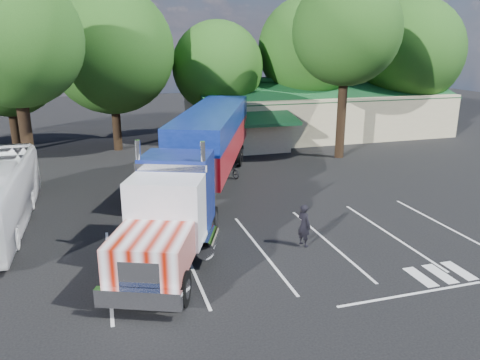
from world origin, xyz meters
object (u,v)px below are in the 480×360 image
object	(u,v)px
semi_truck	(205,150)
woman	(304,225)
silver_sedan	(240,140)
bicycle	(230,170)

from	to	relation	value
semi_truck	woman	size ratio (longest dim) A/B	11.87
semi_truck	silver_sedan	size ratio (longest dim) A/B	5.50
bicycle	semi_truck	bearing A→B (deg)	-147.38
woman	bicycle	distance (m)	11.54
woman	bicycle	size ratio (longest dim) A/B	1.03
semi_truck	silver_sedan	world-z (taller)	semi_truck
woman	silver_sedan	bearing A→B (deg)	-28.38
bicycle	silver_sedan	xyz separation A→B (m)	(3.20, 8.47, 0.19)
semi_truck	bicycle	bearing A→B (deg)	77.17
semi_truck	woman	distance (m)	8.66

